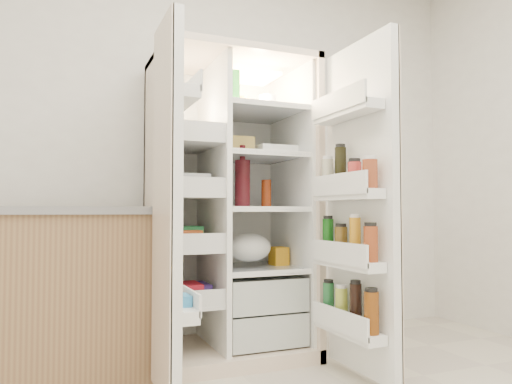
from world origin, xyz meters
name	(u,v)px	position (x,y,z in m)	size (l,w,h in m)	color
wall_back	(203,141)	(0.00, 2.00, 1.35)	(4.00, 0.02, 2.70)	white
refrigerator	(230,231)	(0.07, 1.65, 0.74)	(0.92, 0.70, 1.80)	beige
freezer_door	(168,206)	(-0.44, 1.05, 0.89)	(0.15, 0.40, 1.72)	white
fridge_door	(358,212)	(0.54, 0.96, 0.87)	(0.17, 0.58, 1.72)	white
kitchen_counter	(38,292)	(-1.00, 1.60, 0.45)	(1.23, 0.65, 0.89)	olive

